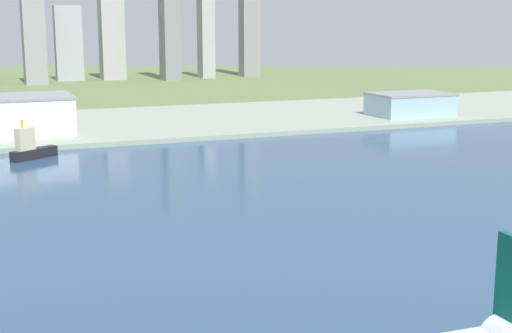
% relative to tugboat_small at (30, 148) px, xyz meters
% --- Properties ---
extents(ground_plane, '(2400.00, 2400.00, 0.00)m').
position_rel_tugboat_small_xyz_m(ground_plane, '(28.67, -100.49, -5.24)').
color(ground_plane, '#637A48').
extents(water_bay, '(840.00, 360.00, 0.15)m').
position_rel_tugboat_small_xyz_m(water_bay, '(28.67, -160.49, -5.16)').
color(water_bay, '#2D4C70').
rests_on(water_bay, ground).
extents(industrial_pier, '(840.00, 140.00, 2.50)m').
position_rel_tugboat_small_xyz_m(industrial_pier, '(28.67, 89.51, -3.99)').
color(industrial_pier, '#96A390').
rests_on(industrial_pier, ground).
extents(tugboat_small, '(21.24, 16.73, 17.70)m').
position_rel_tugboat_small_xyz_m(tugboat_small, '(0.00, 0.00, 0.00)').
color(tugboat_small, black).
rests_on(tugboat_small, water_bay).
extents(warehouse_main, '(64.31, 40.74, 19.73)m').
position_rel_tugboat_small_xyz_m(warehouse_main, '(-5.12, 62.64, 7.15)').
color(warehouse_main, white).
rests_on(warehouse_main, industrial_pier).
extents(warehouse_annex, '(48.14, 32.24, 13.85)m').
position_rel_tugboat_small_xyz_m(warehouse_annex, '(228.75, 52.08, 4.21)').
color(warehouse_annex, '#99BCD1').
rests_on(warehouse_annex, industrial_pier).
extents(distant_skyline, '(436.02, 63.20, 144.58)m').
position_rel_tugboat_small_xyz_m(distant_skyline, '(75.31, 424.13, 51.23)').
color(distant_skyline, '#A5AAAB').
rests_on(distant_skyline, ground).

